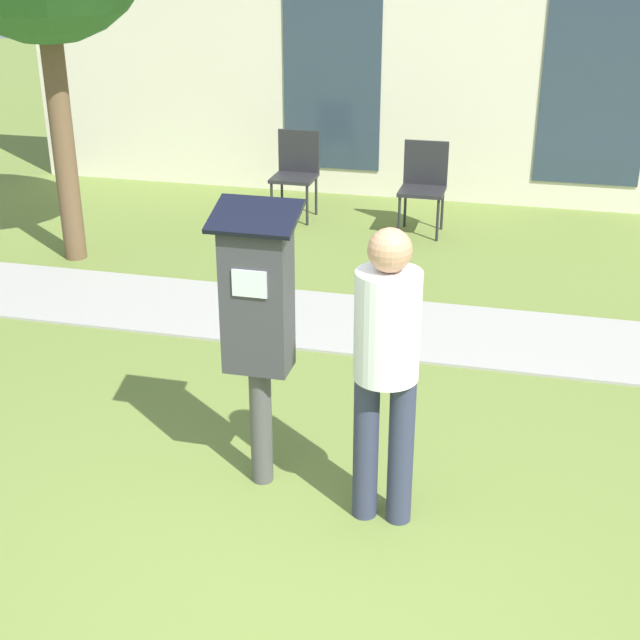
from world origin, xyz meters
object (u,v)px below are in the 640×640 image
Objects in this scene: outdoor_chair_left at (296,167)px; outdoor_chair_middle at (424,180)px; person_standing at (386,357)px; parking_meter at (258,312)px.

outdoor_chair_left is 1.38m from outdoor_chair_middle.
person_standing is 1.76× the size of outdoor_chair_middle.
person_standing is 5.35m from outdoor_chair_left.
person_standing is at bearing -68.13° from outdoor_chair_middle.
person_standing is 4.87m from outdoor_chair_middle.
person_standing is 1.76× the size of outdoor_chair_left.
person_standing is at bearing -13.98° from parking_meter.
person_standing reaches higher than outdoor_chair_left.
outdoor_chair_middle is at bearing 120.89° from person_standing.
outdoor_chair_middle is (-0.46, 4.83, -0.40)m from person_standing.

